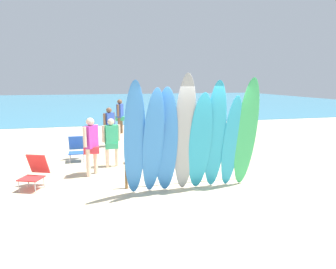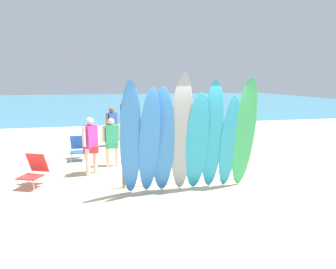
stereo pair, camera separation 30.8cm
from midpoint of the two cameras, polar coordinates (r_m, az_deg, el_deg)
name	(u,v)px [view 1 (the left image)]	position (r m, az deg, el deg)	size (l,w,h in m)	color
ground	(126,118)	(21.37, -8.44, 3.11)	(60.00, 60.00, 0.00)	beige
ocean_water	(111,102)	(37.91, -11.02, 6.15)	(60.00, 40.00, 0.02)	teal
surfboard_rack	(185,163)	(7.70, 2.19, -5.48)	(3.15, 0.07, 0.68)	brown
surfboard_blue_0	(134,140)	(6.67, -7.70, -1.09)	(0.48, 0.06, 2.71)	#337AD1
surfboard_blue_1	(153,143)	(6.75, -4.12, -1.56)	(0.48, 0.07, 2.56)	#337AD1
surfboard_blue_2	(166,141)	(6.90, -1.65, -1.26)	(0.55, 0.08, 2.53)	#337AD1
surfboard_grey_3	(185,134)	(6.95, 1.99, 0.09)	(0.52, 0.08, 2.83)	#999EA3
surfboard_teal_4	(200,142)	(7.10, 4.90, -1.47)	(0.56, 0.06, 2.41)	#289EC6
surfboard_teal_5	(215,136)	(7.23, 7.72, -0.24)	(0.51, 0.07, 2.67)	#289EC6
surfboard_teal_6	(231,142)	(7.44, 10.79, -1.40)	(0.47, 0.07, 2.32)	#289EC6
surfboard_green_7	(246,133)	(7.54, 13.52, 0.23)	(0.55, 0.06, 2.73)	#38B266
beachgoer_midbeach	(158,131)	(9.95, -2.86, 0.74)	(0.44, 0.62, 1.70)	#9E704C
beachgoer_photographing	(120,114)	(14.98, -9.67, 3.85)	(0.44, 0.60, 1.71)	brown
beachgoer_near_rack	(109,124)	(12.17, -11.77, 1.92)	(0.48, 0.42, 1.57)	brown
beachgoer_strolling	(111,139)	(9.30, -11.61, -0.88)	(0.56, 0.27, 1.50)	beige
beachgoer_by_water	(91,142)	(8.60, -15.38, -1.46)	(0.42, 0.51, 1.62)	beige
beach_chair_red	(35,171)	(8.19, -24.92, -6.27)	(0.72, 0.81, 0.83)	#B7B7BC
beach_chair_blue	(77,148)	(10.44, -17.76, -2.39)	(0.51, 0.72, 0.81)	#B7B7BC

